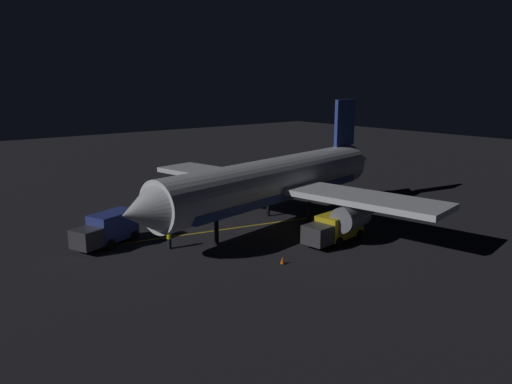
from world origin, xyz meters
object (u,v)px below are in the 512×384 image
at_px(traffic_cone_near_left, 283,261).
at_px(traffic_cone_under_wing, 132,233).
at_px(baggage_truck, 108,230).
at_px(ground_crew_worker, 169,238).
at_px(catering_truck, 335,228).
at_px(traffic_cone_near_right, 131,224).
at_px(airliner, 277,182).

relative_size(traffic_cone_near_left, traffic_cone_under_wing, 1.00).
distance_m(baggage_truck, traffic_cone_near_left, 14.67).
bearing_deg(traffic_cone_near_left, ground_crew_worker, 29.96).
relative_size(catering_truck, ground_crew_worker, 3.51).
bearing_deg(baggage_truck, traffic_cone_near_left, -146.00).
height_order(baggage_truck, traffic_cone_near_right, baggage_truck).
distance_m(baggage_truck, traffic_cone_near_right, 5.49).
distance_m(catering_truck, traffic_cone_near_right, 18.75).
bearing_deg(traffic_cone_near_right, traffic_cone_near_left, -164.50).
distance_m(traffic_cone_near_right, traffic_cone_under_wing, 2.79).
height_order(ground_crew_worker, traffic_cone_near_left, ground_crew_worker).
bearing_deg(ground_crew_worker, airliner, -91.05).
distance_m(baggage_truck, traffic_cone_under_wing, 3.12).
bearing_deg(airliner, ground_crew_worker, 88.95).
relative_size(baggage_truck, traffic_cone_near_left, 10.83).
height_order(baggage_truck, traffic_cone_under_wing, baggage_truck).
bearing_deg(catering_truck, ground_crew_worker, 57.52).
relative_size(traffic_cone_near_right, traffic_cone_under_wing, 1.00).
distance_m(baggage_truck, ground_crew_worker, 5.21).
height_order(airliner, traffic_cone_near_left, airliner).
distance_m(airliner, traffic_cone_near_left, 11.03).
bearing_deg(ground_crew_worker, catering_truck, -122.48).
bearing_deg(traffic_cone_near_left, traffic_cone_near_right, 15.50).
xyz_separation_m(airliner, baggage_truck, (4.10, 14.68, -2.78)).
height_order(airliner, catering_truck, airliner).
xyz_separation_m(ground_crew_worker, traffic_cone_near_right, (7.75, -0.32, -0.64)).
bearing_deg(baggage_truck, ground_crew_worker, -138.58).
distance_m(catering_truck, traffic_cone_near_left, 6.85).
xyz_separation_m(catering_truck, traffic_cone_near_right, (15.04, 11.14, -0.98)).
relative_size(catering_truck, traffic_cone_near_left, 11.12).
xyz_separation_m(catering_truck, traffic_cone_under_wing, (12.50, 12.28, -0.98)).
relative_size(baggage_truck, ground_crew_worker, 3.42).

